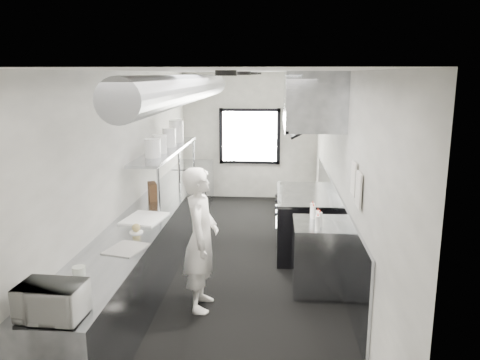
% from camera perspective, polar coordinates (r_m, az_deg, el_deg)
% --- Properties ---
extents(floor, '(3.00, 8.00, 0.01)m').
position_cam_1_polar(floor, '(7.17, -0.65, -10.11)').
color(floor, black).
rests_on(floor, ground).
extents(ceiling, '(3.00, 8.00, 0.01)m').
position_cam_1_polar(ceiling, '(6.61, -0.71, 12.89)').
color(ceiling, white).
rests_on(ceiling, wall_back).
extents(wall_back, '(3.00, 0.02, 2.80)m').
position_cam_1_polar(wall_back, '(10.69, 1.17, 5.25)').
color(wall_back, silver).
rests_on(wall_back, floor).
extents(wall_front, '(3.00, 0.02, 2.80)m').
position_cam_1_polar(wall_front, '(2.98, -7.54, -14.78)').
color(wall_front, silver).
rests_on(wall_front, floor).
extents(wall_left, '(0.02, 8.00, 2.80)m').
position_cam_1_polar(wall_left, '(7.04, -12.94, 1.08)').
color(wall_left, silver).
rests_on(wall_left, floor).
extents(wall_right, '(0.02, 8.00, 2.80)m').
position_cam_1_polar(wall_right, '(6.79, 12.03, 0.71)').
color(wall_right, silver).
rests_on(wall_right, floor).
extents(wall_cladding, '(0.03, 5.50, 1.10)m').
position_cam_1_polar(wall_cladding, '(7.29, 11.26, -5.35)').
color(wall_cladding, gray).
rests_on(wall_cladding, wall_right).
extents(hvac_duct, '(0.40, 6.40, 0.40)m').
position_cam_1_polar(hvac_duct, '(7.11, -6.16, 10.78)').
color(hvac_duct, gray).
rests_on(hvac_duct, ceiling).
extents(service_window, '(1.36, 0.05, 1.25)m').
position_cam_1_polar(service_window, '(10.66, 1.16, 5.22)').
color(service_window, white).
rests_on(service_window, wall_back).
extents(exhaust_hood, '(0.81, 2.20, 0.88)m').
position_cam_1_polar(exhaust_hood, '(7.32, 8.49, 9.52)').
color(exhaust_hood, gray).
rests_on(exhaust_hood, ceiling).
extents(prep_counter, '(0.70, 6.00, 0.90)m').
position_cam_1_polar(prep_counter, '(6.74, -10.92, -7.75)').
color(prep_counter, gray).
rests_on(prep_counter, floor).
extents(pass_shelf, '(0.45, 3.00, 0.68)m').
position_cam_1_polar(pass_shelf, '(7.89, -8.72, 3.47)').
color(pass_shelf, gray).
rests_on(pass_shelf, prep_counter).
extents(range, '(0.88, 1.60, 0.94)m').
position_cam_1_polar(range, '(7.65, 7.59, -4.98)').
color(range, black).
rests_on(range, floor).
extents(bottle_station, '(0.65, 0.80, 0.90)m').
position_cam_1_polar(bottle_station, '(6.35, 9.30, -8.96)').
color(bottle_station, gray).
rests_on(bottle_station, floor).
extents(far_work_table, '(0.70, 1.20, 0.90)m').
position_cam_1_polar(far_work_table, '(10.20, -5.56, -0.59)').
color(far_work_table, gray).
rests_on(far_work_table, floor).
extents(notice_sheet_a, '(0.02, 0.28, 0.38)m').
position_cam_1_polar(notice_sheet_a, '(5.58, 13.42, 0.20)').
color(notice_sheet_a, white).
rests_on(notice_sheet_a, wall_right).
extents(notice_sheet_b, '(0.02, 0.28, 0.38)m').
position_cam_1_polar(notice_sheet_b, '(5.26, 13.98, -1.15)').
color(notice_sheet_b, white).
rests_on(notice_sheet_b, wall_right).
extents(line_cook, '(0.42, 0.63, 1.72)m').
position_cam_1_polar(line_cook, '(5.68, -4.68, -7.05)').
color(line_cook, white).
rests_on(line_cook, floor).
extents(microwave, '(0.48, 0.37, 0.28)m').
position_cam_1_polar(microwave, '(4.09, -21.59, -13.29)').
color(microwave, silver).
rests_on(microwave, prep_counter).
extents(deli_tub_a, '(0.16, 0.16, 0.10)m').
position_cam_1_polar(deli_tub_a, '(4.58, -20.95, -11.64)').
color(deli_tub_a, beige).
rests_on(deli_tub_a, prep_counter).
extents(deli_tub_b, '(0.15, 0.15, 0.09)m').
position_cam_1_polar(deli_tub_b, '(4.82, -18.68, -10.28)').
color(deli_tub_b, beige).
rests_on(deli_tub_b, prep_counter).
extents(newspaper, '(0.46, 0.52, 0.01)m').
position_cam_1_polar(newspaper, '(5.38, -13.44, -7.98)').
color(newspaper, silver).
rests_on(newspaper, prep_counter).
extents(small_plate, '(0.20, 0.20, 0.01)m').
position_cam_1_polar(small_plate, '(5.89, -12.28, -6.12)').
color(small_plate, white).
rests_on(small_plate, prep_counter).
extents(pastry, '(0.10, 0.10, 0.10)m').
position_cam_1_polar(pastry, '(5.87, -12.30, -5.59)').
color(pastry, tan).
rests_on(pastry, small_plate).
extents(cutting_board, '(0.55, 0.68, 0.02)m').
position_cam_1_polar(cutting_board, '(6.40, -11.35, -4.50)').
color(cutting_board, white).
rests_on(cutting_board, prep_counter).
extents(knife_block, '(0.20, 0.27, 0.27)m').
position_cam_1_polar(knife_block, '(7.30, -10.41, -1.35)').
color(knife_block, '#54341D').
rests_on(knife_block, prep_counter).
extents(plate_stack_a, '(0.28, 0.28, 0.27)m').
position_cam_1_polar(plate_stack_a, '(7.07, -10.38, 3.77)').
color(plate_stack_a, white).
rests_on(plate_stack_a, pass_shelf).
extents(plate_stack_b, '(0.26, 0.26, 0.28)m').
position_cam_1_polar(plate_stack_b, '(7.44, -9.56, 4.25)').
color(plate_stack_b, white).
rests_on(plate_stack_b, pass_shelf).
extents(plate_stack_c, '(0.28, 0.28, 0.31)m').
position_cam_1_polar(plate_stack_c, '(8.05, -8.45, 5.03)').
color(plate_stack_c, white).
rests_on(plate_stack_c, pass_shelf).
extents(plate_stack_d, '(0.33, 0.33, 0.39)m').
position_cam_1_polar(plate_stack_d, '(8.63, -7.63, 5.83)').
color(plate_stack_d, white).
rests_on(plate_stack_d, pass_shelf).
extents(squeeze_bottle_a, '(0.08, 0.08, 0.19)m').
position_cam_1_polar(squeeze_bottle_a, '(5.87, 9.26, -5.14)').
color(squeeze_bottle_a, white).
rests_on(squeeze_bottle_a, bottle_station).
extents(squeeze_bottle_b, '(0.07, 0.07, 0.18)m').
position_cam_1_polar(squeeze_bottle_b, '(6.04, 9.49, -4.67)').
color(squeeze_bottle_b, white).
rests_on(squeeze_bottle_b, bottle_station).
extents(squeeze_bottle_c, '(0.07, 0.07, 0.17)m').
position_cam_1_polar(squeeze_bottle_c, '(6.16, 9.27, -4.38)').
color(squeeze_bottle_c, white).
rests_on(squeeze_bottle_c, bottle_station).
extents(squeeze_bottle_d, '(0.08, 0.08, 0.17)m').
position_cam_1_polar(squeeze_bottle_d, '(6.34, 8.76, -3.85)').
color(squeeze_bottle_d, white).
rests_on(squeeze_bottle_d, bottle_station).
extents(squeeze_bottle_e, '(0.07, 0.07, 0.19)m').
position_cam_1_polar(squeeze_bottle_e, '(6.42, 8.65, -3.58)').
color(squeeze_bottle_e, white).
rests_on(squeeze_bottle_e, bottle_station).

